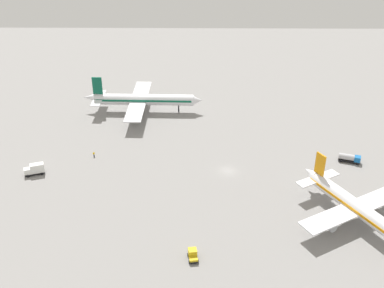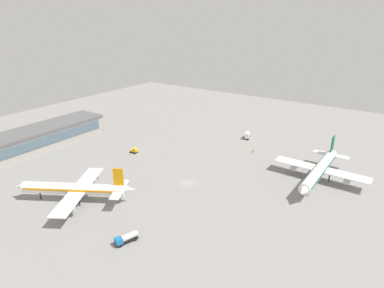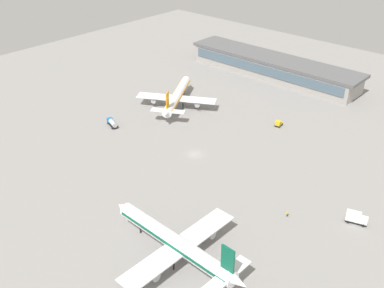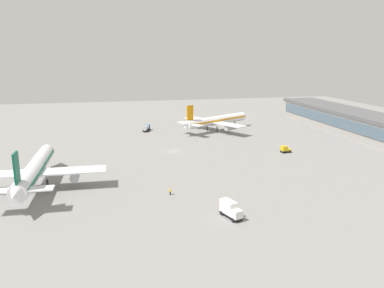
{
  "view_description": "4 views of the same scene",
  "coord_description": "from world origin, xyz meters",
  "px_view_note": "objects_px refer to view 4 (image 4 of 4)",
  "views": [
    {
      "loc": [
        -9.13,
        -116.09,
        75.96
      ],
      "look_at": [
        -10.47,
        9.88,
        3.34
      ],
      "focal_mm": 44.6,
      "sensor_mm": 36.0,
      "label": 1
    },
    {
      "loc": [
        85.55,
        60.04,
        56.44
      ],
      "look_at": [
        -19.27,
        -11.23,
        6.68
      ],
      "focal_mm": 30.11,
      "sensor_mm": 36.0,
      "label": 2
    },
    {
      "loc": [
        -85.38,
        96.57,
        78.24
      ],
      "look_at": [
        -1.3,
        2.94,
        5.72
      ],
      "focal_mm": 42.04,
      "sensor_mm": 36.0,
      "label": 3
    },
    {
      "loc": [
        -123.72,
        20.74,
        32.21
      ],
      "look_at": [
        -7.78,
        -4.71,
        4.08
      ],
      "focal_mm": 35.8,
      "sensor_mm": 36.0,
      "label": 4
    }
  ],
  "objects_px": {
    "airplane_taxiing": "(216,121)",
    "catering_truck": "(230,209)",
    "airplane_at_gate": "(34,170)",
    "baggage_tug": "(285,149)",
    "fuel_truck": "(146,128)",
    "ground_crew_worker": "(170,191)"
  },
  "relations": [
    {
      "from": "airplane_at_gate",
      "to": "catering_truck",
      "type": "distance_m",
      "value": 49.3
    },
    {
      "from": "airplane_taxiing",
      "to": "catering_truck",
      "type": "distance_m",
      "value": 88.58
    },
    {
      "from": "airplane_taxiing",
      "to": "fuel_truck",
      "type": "relative_size",
      "value": 5.55
    },
    {
      "from": "fuel_truck",
      "to": "ground_crew_worker",
      "type": "height_order",
      "value": "fuel_truck"
    },
    {
      "from": "baggage_tug",
      "to": "airplane_taxiing",
      "type": "bearing_deg",
      "value": -81.21
    },
    {
      "from": "airplane_taxiing",
      "to": "catering_truck",
      "type": "relative_size",
      "value": 6.18
    },
    {
      "from": "catering_truck",
      "to": "ground_crew_worker",
      "type": "bearing_deg",
      "value": -165.07
    },
    {
      "from": "catering_truck",
      "to": "fuel_truck",
      "type": "bearing_deg",
      "value": 166.3
    },
    {
      "from": "airplane_at_gate",
      "to": "baggage_tug",
      "type": "height_order",
      "value": "airplane_at_gate"
    },
    {
      "from": "airplane_taxiing",
      "to": "airplane_at_gate",
      "type": "bearing_deg",
      "value": -166.66
    },
    {
      "from": "airplane_at_gate",
      "to": "airplane_taxiing",
      "type": "distance_m",
      "value": 86.21
    },
    {
      "from": "airplane_at_gate",
      "to": "airplane_taxiing",
      "type": "xyz_separation_m",
      "value": [
        59.23,
        -62.63,
        -0.26
      ]
    },
    {
      "from": "airplane_at_gate",
      "to": "baggage_tug",
      "type": "distance_m",
      "value": 77.54
    },
    {
      "from": "baggage_tug",
      "to": "catering_truck",
      "type": "distance_m",
      "value": 56.69
    },
    {
      "from": "fuel_truck",
      "to": "airplane_taxiing",
      "type": "bearing_deg",
      "value": -83.07
    },
    {
      "from": "airplane_taxiing",
      "to": "catering_truck",
      "type": "height_order",
      "value": "airplane_taxiing"
    },
    {
      "from": "fuel_truck",
      "to": "catering_truck",
      "type": "bearing_deg",
      "value": -156.63
    },
    {
      "from": "ground_crew_worker",
      "to": "airplane_taxiing",
      "type": "bearing_deg",
      "value": -148.81
    },
    {
      "from": "airplane_at_gate",
      "to": "fuel_truck",
      "type": "bearing_deg",
      "value": -26.11
    },
    {
      "from": "fuel_truck",
      "to": "baggage_tug",
      "type": "relative_size",
      "value": 1.91
    },
    {
      "from": "airplane_taxiing",
      "to": "baggage_tug",
      "type": "xyz_separation_m",
      "value": [
        -40.44,
        -12.51,
        -3.32
      ]
    },
    {
      "from": "airplane_taxiing",
      "to": "baggage_tug",
      "type": "distance_m",
      "value": 42.46
    }
  ]
}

